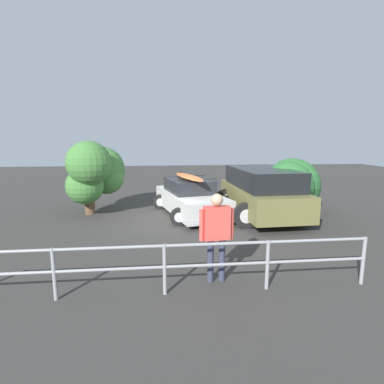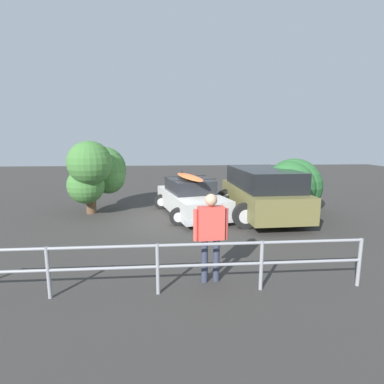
# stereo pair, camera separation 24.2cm
# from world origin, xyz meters

# --- Properties ---
(ground_plane) EXTENTS (44.00, 44.00, 0.02)m
(ground_plane) POSITION_xyz_m (0.00, 0.00, -0.01)
(ground_plane) COLOR #383533
(ground_plane) RESTS_ON ground
(sedan_car) EXTENTS (2.80, 4.31, 1.59)m
(sedan_car) POSITION_xyz_m (-0.58, -0.66, 0.62)
(sedan_car) COLOR silver
(sedan_car) RESTS_ON ground
(suv_car) EXTENTS (2.88, 4.60, 1.74)m
(suv_car) POSITION_xyz_m (-3.09, -0.11, 0.90)
(suv_car) COLOR brown
(suv_car) RESTS_ON ground
(person_bystander) EXTENTS (0.67, 0.25, 1.74)m
(person_bystander) POSITION_xyz_m (-0.61, 4.68, 1.05)
(person_bystander) COLOR #33384C
(person_bystander) RESTS_ON ground
(railing_fence) EXTENTS (7.59, 0.13, 0.93)m
(railing_fence) POSITION_xyz_m (0.39, 5.09, 0.63)
(railing_fence) COLOR gray
(railing_fence) RESTS_ON ground
(bush_near_left) EXTENTS (1.92, 3.09, 2.70)m
(bush_near_left) POSITION_xyz_m (2.84, -1.24, 1.55)
(bush_near_left) COLOR brown
(bush_near_left) RESTS_ON ground
(bush_near_right) EXTENTS (2.43, 2.63, 2.13)m
(bush_near_right) POSITION_xyz_m (-4.42, -0.73, 1.02)
(bush_near_right) COLOR brown
(bush_near_right) RESTS_ON ground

